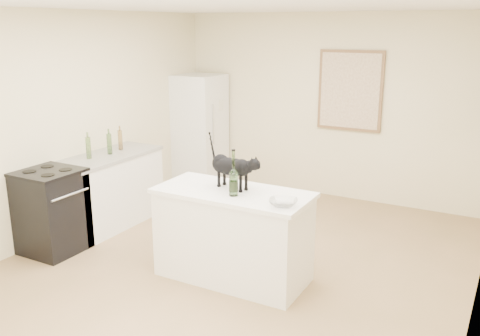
% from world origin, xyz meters
% --- Properties ---
extents(floor, '(5.50, 5.50, 0.00)m').
position_xyz_m(floor, '(0.00, 0.00, 0.00)').
color(floor, '#9F7B54').
rests_on(floor, ground).
extents(ceiling, '(5.50, 5.50, 0.00)m').
position_xyz_m(ceiling, '(0.00, 0.00, 2.60)').
color(ceiling, white).
rests_on(ceiling, ground).
extents(wall_back, '(4.50, 0.00, 4.50)m').
position_xyz_m(wall_back, '(0.00, 2.75, 1.30)').
color(wall_back, beige).
rests_on(wall_back, ground).
extents(wall_left, '(0.00, 5.50, 5.50)m').
position_xyz_m(wall_left, '(-2.25, 0.00, 1.30)').
color(wall_left, beige).
rests_on(wall_left, ground).
extents(island_base, '(1.44, 0.67, 0.86)m').
position_xyz_m(island_base, '(0.10, -0.20, 0.43)').
color(island_base, white).
rests_on(island_base, floor).
extents(island_top, '(1.50, 0.70, 0.04)m').
position_xyz_m(island_top, '(0.10, -0.20, 0.88)').
color(island_top, white).
rests_on(island_top, island_base).
extents(left_cabinets, '(0.60, 1.40, 0.86)m').
position_xyz_m(left_cabinets, '(-1.95, 0.30, 0.43)').
color(left_cabinets, white).
rests_on(left_cabinets, floor).
extents(left_countertop, '(0.62, 1.44, 0.04)m').
position_xyz_m(left_countertop, '(-1.95, 0.30, 0.88)').
color(left_countertop, gray).
rests_on(left_countertop, left_cabinets).
extents(stove, '(0.60, 0.60, 0.90)m').
position_xyz_m(stove, '(-1.95, -0.60, 0.45)').
color(stove, black).
rests_on(stove, floor).
extents(fridge, '(0.68, 0.68, 1.70)m').
position_xyz_m(fridge, '(-1.95, 2.35, 0.85)').
color(fridge, white).
rests_on(fridge, floor).
extents(artwork_frame, '(0.90, 0.03, 1.10)m').
position_xyz_m(artwork_frame, '(0.30, 2.72, 1.55)').
color(artwork_frame, brown).
rests_on(artwork_frame, wall_back).
extents(artwork_canvas, '(0.82, 0.00, 1.02)m').
position_xyz_m(artwork_canvas, '(0.30, 2.70, 1.55)').
color(artwork_canvas, beige).
rests_on(artwork_canvas, wall_back).
extents(black_cat, '(0.57, 0.27, 0.38)m').
position_xyz_m(black_cat, '(0.05, -0.13, 1.09)').
color(black_cat, black).
rests_on(black_cat, island_top).
extents(wine_bottle, '(0.09, 0.09, 0.39)m').
position_xyz_m(wine_bottle, '(0.17, -0.32, 1.09)').
color(wine_bottle, '#346327').
rests_on(wine_bottle, island_top).
extents(glass_bowl, '(0.31, 0.31, 0.06)m').
position_xyz_m(glass_bowl, '(0.70, -0.37, 0.93)').
color(glass_bowl, silver).
rests_on(glass_bowl, island_top).
extents(fridge_paper, '(0.05, 0.11, 0.15)m').
position_xyz_m(fridge_paper, '(-1.60, 2.41, 1.26)').
color(fridge_paper, beige).
rests_on(fridge_paper, fridge).
extents(counter_bottle_cluster, '(0.12, 0.59, 0.26)m').
position_xyz_m(counter_bottle_cluster, '(-1.97, 0.32, 1.03)').
color(counter_bottle_cluster, '#305C1F').
rests_on(counter_bottle_cluster, left_countertop).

